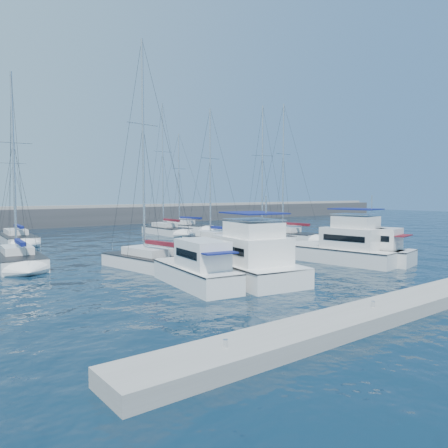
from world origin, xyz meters
TOP-DOWN VIEW (x-y plane):
  - ground at (0.00, 0.00)m, footprint 220.00×220.00m
  - breakwater at (0.00, 52.00)m, footprint 160.00×6.00m
  - dock_cleat_far_port at (-16.00, -11.00)m, footprint 0.16×0.16m
  - dock_cleat_near_port at (-8.00, -11.00)m, footprint 0.16×0.16m
  - motor_yacht_port_outer at (-10.09, -0.78)m, footprint 3.40×7.60m
  - motor_yacht_port_inner at (-6.39, -0.75)m, footprint 5.41×10.16m
  - motor_yacht_stbd_inner at (4.13, -0.43)m, footprint 4.68×9.64m
  - motor_yacht_stbd_outer at (5.58, -1.80)m, footprint 4.24×7.27m
  - sailboat_mid_a at (-16.72, 13.06)m, footprint 3.70×7.68m
  - sailboat_mid_b at (-9.35, 6.22)m, footprint 4.38×8.85m
  - sailboat_mid_c at (2.43, 14.42)m, footprint 3.84×7.48m
  - sailboat_mid_d at (9.01, 13.87)m, footprint 4.90×8.21m
  - sailboat_mid_e at (12.52, 13.83)m, footprint 3.93×7.97m
  - sailboat_back_a at (-13.13, 29.87)m, footprint 3.67×9.66m
  - sailboat_back_b at (5.23, 29.13)m, footprint 3.37×7.96m
  - sailboat_back_c at (9.96, 32.31)m, footprint 5.02×9.37m

SIDE VIEW (x-z plane):
  - ground at x=0.00m, z-range 0.00..0.00m
  - sailboat_back_a at x=-13.13m, z-range -6.49..7.50m
  - sailboat_back_c at x=9.96m, z-range -6.74..7.76m
  - sailboat_mid_a at x=-16.72m, z-range -6.83..7.89m
  - sailboat_mid_c at x=2.43m, z-range -6.70..7.77m
  - sailboat_mid_d at x=9.01m, z-range -7.22..8.29m
  - sailboat_mid_b at x=-9.35m, z-range -7.82..8.91m
  - sailboat_mid_e at x=12.52m, z-range -7.50..8.59m
  - sailboat_back_b at x=5.23m, z-range -8.32..9.44m
  - dock_cleat_far_port at x=-16.00m, z-range 0.60..0.85m
  - dock_cleat_near_port at x=-8.00m, z-range 0.60..0.85m
  - motor_yacht_stbd_outer at x=5.58m, z-range -0.66..2.54m
  - motor_yacht_port_outer at x=-10.09m, z-range -0.66..2.54m
  - breakwater at x=0.00m, z-range -1.17..3.28m
  - motor_yacht_stbd_inner at x=4.13m, z-range -1.21..3.48m
  - motor_yacht_port_inner at x=-6.39m, z-range -1.21..3.48m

